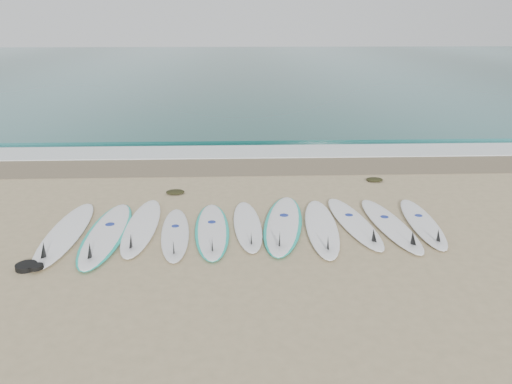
{
  "coord_description": "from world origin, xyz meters",
  "views": [
    {
      "loc": [
        -0.21,
        -8.31,
        3.64
      ],
      "look_at": [
        0.15,
        0.93,
        0.4
      ],
      "focal_mm": 35.0,
      "sensor_mm": 36.0,
      "label": 1
    }
  ],
  "objects_px": {
    "surfboard_0": "(64,234)",
    "surfboard_5": "(248,226)",
    "leash_coil": "(29,267)",
    "surfboard_10": "(423,223)"
  },
  "relations": [
    {
      "from": "surfboard_0",
      "to": "surfboard_5",
      "type": "height_order",
      "value": "surfboard_0"
    },
    {
      "from": "surfboard_5",
      "to": "leash_coil",
      "type": "xyz_separation_m",
      "value": [
        -3.38,
        -1.45,
        -0.0
      ]
    },
    {
      "from": "surfboard_0",
      "to": "surfboard_5",
      "type": "bearing_deg",
      "value": 4.03
    },
    {
      "from": "surfboard_5",
      "to": "leash_coil",
      "type": "height_order",
      "value": "surfboard_5"
    },
    {
      "from": "surfboard_5",
      "to": "surfboard_10",
      "type": "relative_size",
      "value": 0.97
    },
    {
      "from": "surfboard_10",
      "to": "leash_coil",
      "type": "height_order",
      "value": "surfboard_10"
    },
    {
      "from": "surfboard_5",
      "to": "surfboard_10",
      "type": "distance_m",
      "value": 3.24
    },
    {
      "from": "surfboard_0",
      "to": "surfboard_5",
      "type": "relative_size",
      "value": 1.2
    },
    {
      "from": "leash_coil",
      "to": "surfboard_10",
      "type": "bearing_deg",
      "value": 12.22
    },
    {
      "from": "leash_coil",
      "to": "surfboard_0",
      "type": "bearing_deg",
      "value": 82.36
    }
  ]
}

